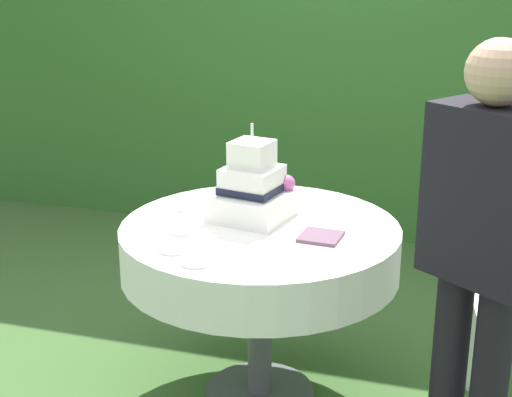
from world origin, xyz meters
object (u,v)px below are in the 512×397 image
serving_plate_left (196,262)px  standing_person (481,255)px  wedding_cake (253,190)px  serving_plate_far (174,249)px  serving_plate_right (188,207)px  cake_table (260,250)px  napkin_stack (321,237)px  serving_plate_near (185,230)px

serving_plate_left → standing_person: standing_person is taller
standing_person → wedding_cake: bearing=150.4°
serving_plate_far → serving_plate_right: same height
wedding_cake → serving_plate_right: wedding_cake is taller
serving_plate_far → wedding_cake: bearing=68.0°
cake_table → napkin_stack: 0.29m
cake_table → serving_plate_far: size_ratio=9.77×
cake_table → wedding_cake: bearing=123.5°
serving_plate_right → napkin_stack: (0.62, -0.18, 0.00)m
serving_plate_near → cake_table: bearing=29.1°
cake_table → serving_plate_left: serving_plate_left is taller
standing_person → serving_plate_far: bearing=175.2°
napkin_stack → standing_person: bearing=-32.1°
serving_plate_near → serving_plate_right: 0.28m
serving_plate_right → napkin_stack: bearing=-15.8°
serving_plate_near → serving_plate_right: bearing=109.5°
cake_table → serving_plate_far: 0.43m
wedding_cake → serving_plate_near: size_ratio=3.29×
wedding_cake → standing_person: bearing=-29.6°
napkin_stack → serving_plate_near: bearing=-170.8°
serving_plate_far → serving_plate_right: 0.47m
serving_plate_far → standing_person: 1.09m
serving_plate_left → standing_person: size_ratio=0.07×
cake_table → napkin_stack: bearing=-13.4°
serving_plate_far → napkin_stack: (0.49, 0.28, 0.00)m
serving_plate_near → serving_plate_right: size_ratio=1.09×
serving_plate_near → wedding_cake: bearing=48.1°
wedding_cake → standing_person: size_ratio=0.25×
serving_plate_left → serving_plate_right: same height
serving_plate_right → napkin_stack: size_ratio=0.72×
serving_plate_near → serving_plate_far: 0.20m
cake_table → wedding_cake: (-0.06, 0.09, 0.23)m
serving_plate_left → napkin_stack: bearing=45.1°
serving_plate_left → cake_table: bearing=76.3°
serving_plate_near → serving_plate_far: bearing=-79.1°
serving_plate_right → standing_person: bearing=-24.2°
napkin_stack → cake_table: bearing=166.6°
serving_plate_near → standing_person: (1.12, -0.28, 0.14)m
serving_plate_near → standing_person: size_ratio=0.08×
cake_table → standing_person: standing_person is taller
cake_table → serving_plate_right: (-0.36, 0.11, 0.11)m
cake_table → serving_plate_far: (-0.23, -0.34, 0.11)m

